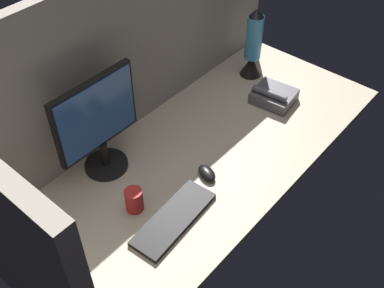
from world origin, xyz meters
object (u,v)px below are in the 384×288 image
(keyboard, at_px, (174,219))
(lava_lamp, at_px, (253,48))
(mouse, at_px, (207,173))
(mug_red_plastic, at_px, (134,200))
(desk_phone, at_px, (273,96))
(monitor, at_px, (98,123))

(keyboard, relative_size, lava_lamp, 1.01)
(keyboard, relative_size, mouse, 3.85)
(mug_red_plastic, distance_m, lava_lamp, 1.03)
(mouse, relative_size, lava_lamp, 0.26)
(mouse, distance_m, mug_red_plastic, 0.33)
(mug_red_plastic, relative_size, desk_phone, 0.47)
(lava_lamp, xyz_separation_m, desk_phone, (-0.12, -0.22, -0.12))
(keyboard, relative_size, mug_red_plastic, 3.77)
(monitor, distance_m, desk_phone, 0.89)
(desk_phone, bearing_deg, keyboard, -172.18)
(lava_lamp, bearing_deg, monitor, 175.28)
(mouse, xyz_separation_m, mug_red_plastic, (-0.31, 0.10, 0.03))
(mouse, relative_size, desk_phone, 0.46)
(desk_phone, bearing_deg, lava_lamp, 61.69)
(monitor, distance_m, lava_lamp, 0.94)
(keyboard, xyz_separation_m, lava_lamp, (0.96, 0.33, 0.14))
(mouse, bearing_deg, keyboard, -150.27)
(mug_red_plastic, bearing_deg, monitor, 72.96)
(keyboard, relative_size, desk_phone, 1.77)
(monitor, distance_m, mouse, 0.48)
(monitor, bearing_deg, mug_red_plastic, -107.04)
(lava_lamp, bearing_deg, mug_red_plastic, -169.93)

